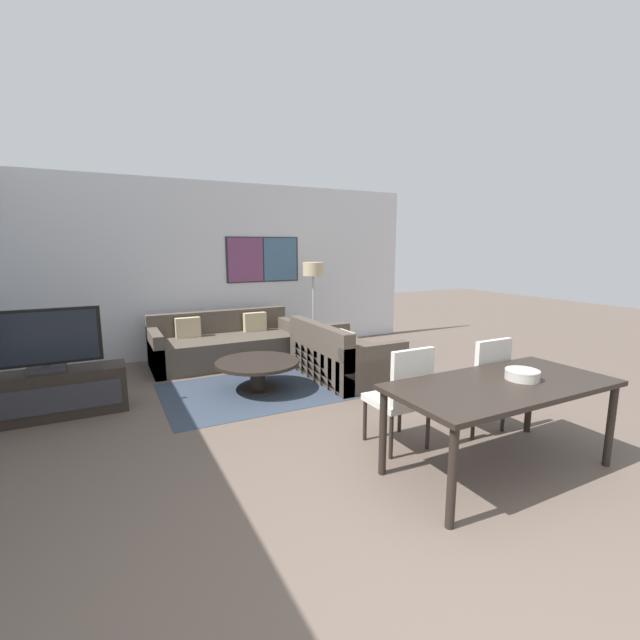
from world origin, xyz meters
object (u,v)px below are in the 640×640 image
at_px(tv_console, 50,394).
at_px(fruit_bowl, 522,374).
at_px(sofa_main, 226,345).
at_px(dining_chair_centre, 481,380).
at_px(floor_lamp, 313,276).
at_px(dining_chair_left, 403,393).
at_px(sofa_side, 340,359).
at_px(coffee_table, 257,368).
at_px(dining_table, 502,391).
at_px(television, 44,341).

distance_m(tv_console, fruit_bowl, 4.58).
distance_m(sofa_main, dining_chair_centre, 3.92).
xyz_separation_m(fruit_bowl, floor_lamp, (0.22, 4.18, 0.51)).
xyz_separation_m(tv_console, dining_chair_left, (2.83, -2.25, 0.26)).
xyz_separation_m(sofa_main, sofa_side, (1.18, -1.49, -0.00)).
bearing_deg(tv_console, sofa_side, -3.10).
relative_size(coffee_table, dining_table, 0.56).
height_order(coffee_table, dining_chair_left, dining_chair_left).
bearing_deg(sofa_side, tv_console, 86.90).
height_order(sofa_main, floor_lamp, floor_lamp).
bearing_deg(television, dining_chair_centre, -31.66).
distance_m(television, floor_lamp, 3.94).
bearing_deg(dining_chair_centre, dining_table, -126.79).
height_order(television, coffee_table, television).
bearing_deg(dining_chair_left, dining_table, -55.43).
distance_m(sofa_side, dining_chair_left, 2.15).
xyz_separation_m(coffee_table, dining_chair_centre, (1.52, -2.11, 0.23)).
distance_m(television, fruit_bowl, 4.55).
height_order(coffee_table, dining_chair_centre, dining_chair_centre).
relative_size(coffee_table, dining_chair_left, 1.11).
xyz_separation_m(dining_chair_centre, fruit_bowl, (-0.25, -0.62, 0.26)).
relative_size(sofa_side, dining_chair_left, 1.69).
relative_size(sofa_main, sofa_side, 1.40).
relative_size(dining_chair_centre, fruit_bowl, 3.53).
xyz_separation_m(coffee_table, floor_lamp, (1.50, 1.45, 1.00)).
bearing_deg(fruit_bowl, television, 140.03).
distance_m(tv_console, floor_lamp, 4.05).
bearing_deg(coffee_table, dining_chair_centre, -54.20).
xyz_separation_m(dining_chair_left, fruit_bowl, (0.65, -0.67, 0.26)).
relative_size(sofa_side, dining_table, 0.85).
xyz_separation_m(dining_chair_centre, floor_lamp, (-0.02, 3.56, 0.77)).
bearing_deg(dining_chair_left, tv_console, 141.56).
height_order(sofa_side, dining_chair_centre, dining_chair_centre).
xyz_separation_m(coffee_table, dining_chair_left, (0.62, -2.06, 0.23)).
height_order(dining_table, dining_chair_centre, dining_chair_centre).
bearing_deg(tv_console, coffee_table, -4.96).
bearing_deg(dining_chair_centre, coffee_table, 125.80).
distance_m(dining_table, fruit_bowl, 0.23).
relative_size(sofa_main, dining_chair_left, 2.36).
height_order(sofa_main, dining_chair_left, dining_chair_left).
bearing_deg(sofa_main, fruit_bowl, -73.22).
xyz_separation_m(sofa_side, dining_table, (-0.11, -2.72, 0.40)).
distance_m(sofa_side, floor_lamp, 1.80).
xyz_separation_m(dining_chair_left, floor_lamp, (0.87, 3.51, 0.77)).
height_order(tv_console, sofa_main, sofa_main).
bearing_deg(sofa_main, dining_table, -75.70).
distance_m(television, dining_chair_left, 3.63).
distance_m(television, dining_chair_centre, 4.40).
relative_size(dining_table, floor_lamp, 1.21).
bearing_deg(sofa_side, fruit_bowl, -178.04).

